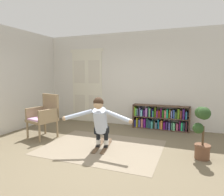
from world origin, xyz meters
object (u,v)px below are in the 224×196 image
Objects in this scene: wicker_chair at (45,115)px; potted_plant at (202,131)px; bookshelf at (160,118)px; person_skier at (100,120)px; skis_pair at (103,146)px.

potted_plant is at bearing -0.40° from wicker_chair.
bookshelf is at bearing 35.05° from wicker_chair.
bookshelf is 2.39m from person_skier.
potted_plant reaches higher than bookshelf.
potted_plant is 1.15× the size of skis_pair.
person_skier is at bearing -171.36° from potted_plant.
wicker_chair is 1.78m from skis_pair.
potted_plant reaches higher than skis_pair.
potted_plant is at bearing 2.99° from skis_pair.
bookshelf is 1.15× the size of person_skier.
skis_pair is (-0.96, -1.98, -0.31)m from bookshelf.
skis_pair is 0.67m from person_skier.
skis_pair is (-2.02, -0.11, -0.52)m from potted_plant.
person_skier reaches higher than potted_plant.
potted_plant is 2.09m from skis_pair.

